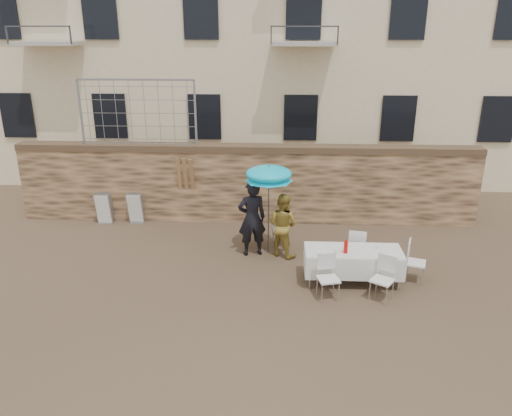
{
  "coord_description": "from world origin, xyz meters",
  "views": [
    {
      "loc": [
        0.92,
        -8.62,
        5.37
      ],
      "look_at": [
        0.4,
        2.2,
        1.4
      ],
      "focal_mm": 35.0,
      "sensor_mm": 36.0,
      "label": 1
    }
  ],
  "objects_px": {
    "couple_chair_right": "(280,228)",
    "table_chair_side": "(416,262)",
    "soda_bottle": "(346,247)",
    "table_chair_front_right": "(382,279)",
    "table_chair_back": "(357,247)",
    "chair_stack_right": "(137,207)",
    "banquet_table": "(354,252)",
    "woman_dress": "(283,225)",
    "couple_chair_left": "(253,228)",
    "chair_stack_left": "(106,206)",
    "umbrella": "(269,176)",
    "table_chair_front_left": "(328,278)",
    "man_suit": "(252,218)"
  },
  "relations": [
    {
      "from": "table_chair_front_right",
      "to": "table_chair_side",
      "type": "distance_m",
      "value": 1.24
    },
    {
      "from": "couple_chair_left",
      "to": "chair_stack_right",
      "type": "height_order",
      "value": "couple_chair_left"
    },
    {
      "from": "chair_stack_right",
      "to": "table_chair_front_right",
      "type": "bearing_deg",
      "value": -33.31
    },
    {
      "from": "man_suit",
      "to": "couple_chair_left",
      "type": "distance_m",
      "value": 0.73
    },
    {
      "from": "table_chair_side",
      "to": "table_chair_front_right",
      "type": "bearing_deg",
      "value": 151.27
    },
    {
      "from": "woman_dress",
      "to": "table_chair_back",
      "type": "height_order",
      "value": "woman_dress"
    },
    {
      "from": "soda_bottle",
      "to": "table_chair_side",
      "type": "relative_size",
      "value": 0.27
    },
    {
      "from": "couple_chair_left",
      "to": "table_chair_side",
      "type": "xyz_separation_m",
      "value": [
        3.7,
        -1.78,
        0.0
      ]
    },
    {
      "from": "banquet_table",
      "to": "table_chair_front_right",
      "type": "height_order",
      "value": "table_chair_front_right"
    },
    {
      "from": "table_chair_front_left",
      "to": "table_chair_front_right",
      "type": "distance_m",
      "value": 1.1
    },
    {
      "from": "man_suit",
      "to": "chair_stack_right",
      "type": "height_order",
      "value": "man_suit"
    },
    {
      "from": "couple_chair_left",
      "to": "table_chair_back",
      "type": "bearing_deg",
      "value": 138.82
    },
    {
      "from": "man_suit",
      "to": "couple_chair_right",
      "type": "height_order",
      "value": "man_suit"
    },
    {
      "from": "banquet_table",
      "to": "woman_dress",
      "type": "bearing_deg",
      "value": 139.28
    },
    {
      "from": "table_chair_front_right",
      "to": "table_chair_side",
      "type": "xyz_separation_m",
      "value": [
        0.9,
        0.85,
        0.0
      ]
    },
    {
      "from": "table_chair_front_right",
      "to": "chair_stack_left",
      "type": "xyz_separation_m",
      "value": [
        -7.14,
        4.1,
        -0.02
      ]
    },
    {
      "from": "couple_chair_left",
      "to": "chair_stack_right",
      "type": "bearing_deg",
      "value": -40.87
    },
    {
      "from": "umbrella",
      "to": "couple_chair_right",
      "type": "bearing_deg",
      "value": 56.31
    },
    {
      "from": "soda_bottle",
      "to": "table_chair_front_right",
      "type": "distance_m",
      "value": 1.02
    },
    {
      "from": "banquet_table",
      "to": "chair_stack_right",
      "type": "bearing_deg",
      "value": 149.73
    },
    {
      "from": "woman_dress",
      "to": "table_chair_front_left",
      "type": "xyz_separation_m",
      "value": [
        0.95,
        -2.08,
        -0.32
      ]
    },
    {
      "from": "couple_chair_right",
      "to": "chair_stack_right",
      "type": "bearing_deg",
      "value": -16.26
    },
    {
      "from": "couple_chair_left",
      "to": "table_chair_front_right",
      "type": "height_order",
      "value": "same"
    },
    {
      "from": "chair_stack_right",
      "to": "table_chair_side",
      "type": "bearing_deg",
      "value": -24.48
    },
    {
      "from": "couple_chair_left",
      "to": "chair_stack_left",
      "type": "xyz_separation_m",
      "value": [
        -4.35,
        1.47,
        -0.02
      ]
    },
    {
      "from": "umbrella",
      "to": "chair_stack_right",
      "type": "bearing_deg",
      "value": 153.47
    },
    {
      "from": "soda_bottle",
      "to": "table_chair_back",
      "type": "bearing_deg",
      "value": 67.17
    },
    {
      "from": "couple_chair_right",
      "to": "umbrella",
      "type": "bearing_deg",
      "value": 59.58
    },
    {
      "from": "table_chair_back",
      "to": "couple_chair_right",
      "type": "bearing_deg",
      "value": -21.04
    },
    {
      "from": "chair_stack_right",
      "to": "chair_stack_left",
      "type": "bearing_deg",
      "value": 180.0
    },
    {
      "from": "couple_chair_left",
      "to": "chair_stack_right",
      "type": "distance_m",
      "value": 3.75
    },
    {
      "from": "table_chair_front_left",
      "to": "table_chair_front_right",
      "type": "bearing_deg",
      "value": -13.24
    },
    {
      "from": "man_suit",
      "to": "table_chair_front_left",
      "type": "xyz_separation_m",
      "value": [
        1.7,
        -2.08,
        -0.47
      ]
    },
    {
      "from": "table_chair_back",
      "to": "table_chair_side",
      "type": "height_order",
      "value": "same"
    },
    {
      "from": "soda_bottle",
      "to": "table_chair_front_right",
      "type": "height_order",
      "value": "soda_bottle"
    },
    {
      "from": "chair_stack_right",
      "to": "couple_chair_right",
      "type": "bearing_deg",
      "value": -19.53
    },
    {
      "from": "table_chair_back",
      "to": "chair_stack_right",
      "type": "xyz_separation_m",
      "value": [
        -5.94,
        2.55,
        -0.02
      ]
    },
    {
      "from": "table_chair_front_left",
      "to": "table_chair_front_right",
      "type": "xyz_separation_m",
      "value": [
        1.1,
        0.0,
        0.0
      ]
    },
    {
      "from": "couple_chair_left",
      "to": "banquet_table",
      "type": "relative_size",
      "value": 0.46
    },
    {
      "from": "couple_chair_left",
      "to": "soda_bottle",
      "type": "height_order",
      "value": "soda_bottle"
    },
    {
      "from": "table_chair_front_right",
      "to": "woman_dress",
      "type": "bearing_deg",
      "value": 168.1
    },
    {
      "from": "woman_dress",
      "to": "table_chair_front_right",
      "type": "relative_size",
      "value": 1.66
    },
    {
      "from": "table_chair_front_right",
      "to": "umbrella",
      "type": "bearing_deg",
      "value": 171.27
    },
    {
      "from": "umbrella",
      "to": "table_chair_back",
      "type": "relative_size",
      "value": 2.2
    },
    {
      "from": "couple_chair_right",
      "to": "chair_stack_left",
      "type": "distance_m",
      "value": 5.26
    },
    {
      "from": "couple_chair_right",
      "to": "table_chair_side",
      "type": "bearing_deg",
      "value": 152.54
    },
    {
      "from": "couple_chair_left",
      "to": "table_chair_side",
      "type": "distance_m",
      "value": 4.1
    },
    {
      "from": "umbrella",
      "to": "soda_bottle",
      "type": "distance_m",
      "value": 2.56
    },
    {
      "from": "woman_dress",
      "to": "table_chair_front_left",
      "type": "height_order",
      "value": "woman_dress"
    },
    {
      "from": "couple_chair_right",
      "to": "chair_stack_left",
      "type": "height_order",
      "value": "couple_chair_right"
    }
  ]
}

